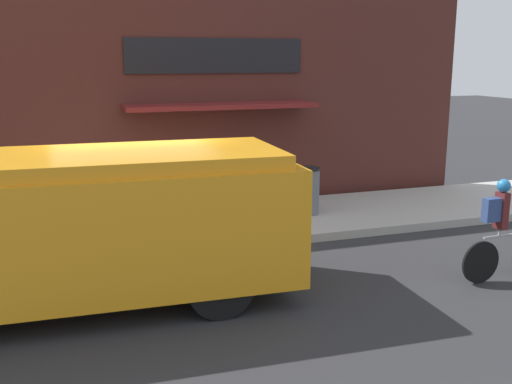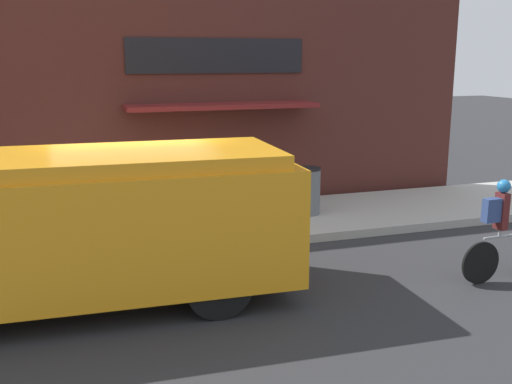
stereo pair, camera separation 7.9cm
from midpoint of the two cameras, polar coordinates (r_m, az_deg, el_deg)
The scene contains 6 objects.
ground_plane at distance 10.37m, azimuth -11.53°, elevation -6.52°, with size 70.00×70.00×0.00m, color #2B2B2D.
sidewalk at distance 11.71m, azimuth -12.47°, elevation -3.90°, with size 28.00×2.88×0.16m.
storefront at distance 13.04m, azimuth -13.65°, elevation 9.59°, with size 16.82×1.07×5.48m.
school_bus at distance 8.44m, azimuth -16.36°, elevation -3.21°, with size 6.47×2.73×2.13m.
cyclist at distance 9.86m, azimuth 22.17°, elevation -3.57°, with size 1.63×0.20×1.60m.
trash_bin at distance 12.49m, azimuth 4.64°, elevation 0.12°, with size 0.55×0.55×0.98m.
Camera 1 is at (-1.18, -9.73, 3.38)m, focal length 42.00 mm.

